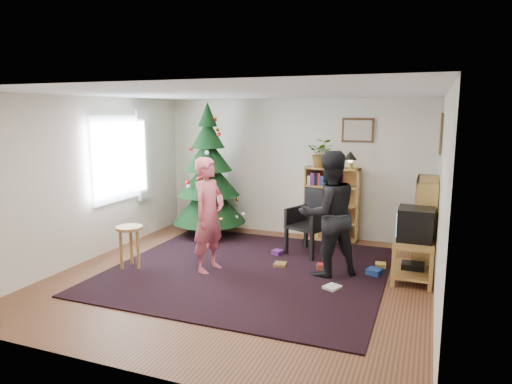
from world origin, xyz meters
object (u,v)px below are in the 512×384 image
(armchair, at_px, (311,219))
(stool, at_px, (130,236))
(picture_right, at_px, (441,133))
(bookshelf_back, at_px, (332,203))
(person_by_chair, at_px, (329,214))
(picture_back, at_px, (358,130))
(person_standing, at_px, (209,215))
(tv_stand, at_px, (414,255))
(potted_plant, at_px, (322,153))
(crt_tv, at_px, (415,224))
(table_lamp, at_px, (350,157))
(christmas_tree, at_px, (209,181))
(bookshelf_right, at_px, (425,221))

(armchair, bearing_deg, stool, -120.41)
(picture_right, relative_size, bookshelf_back, 0.46)
(person_by_chair, bearing_deg, picture_back, -129.39)
(armchair, relative_size, person_standing, 0.63)
(tv_stand, bearing_deg, potted_plant, 137.65)
(stool, distance_m, person_by_chair, 2.87)
(stool, bearing_deg, bookshelf_back, 47.16)
(bookshelf_back, relative_size, crt_tv, 2.59)
(potted_plant, bearing_deg, person_standing, -115.60)
(tv_stand, xyz_separation_m, table_lamp, (-1.16, 1.51, 1.18))
(person_by_chair, bearing_deg, person_standing, -22.24)
(potted_plant, bearing_deg, bookshelf_back, 0.00)
(person_by_chair, bearing_deg, tv_stand, 157.11)
(table_lamp, bearing_deg, person_by_chair, -88.94)
(christmas_tree, bearing_deg, bookshelf_right, -4.44)
(bookshelf_right, bearing_deg, table_lamp, 57.34)
(tv_stand, height_order, person_standing, person_standing)
(christmas_tree, bearing_deg, person_standing, -63.04)
(person_by_chair, bearing_deg, armchair, -100.11)
(bookshelf_back, relative_size, person_by_chair, 0.74)
(potted_plant, bearing_deg, tv_stand, -42.35)
(bookshelf_back, xyz_separation_m, armchair, (-0.14, -0.90, -0.10))
(bookshelf_right, bearing_deg, person_by_chair, 128.48)
(picture_back, bearing_deg, bookshelf_back, -160.94)
(armchair, relative_size, potted_plant, 2.07)
(person_standing, bearing_deg, bookshelf_back, -19.87)
(picture_right, height_order, table_lamp, picture_right)
(bookshelf_back, distance_m, tv_stand, 2.13)
(picture_back, bearing_deg, person_by_chair, -91.68)
(bookshelf_back, distance_m, table_lamp, 0.89)
(picture_back, distance_m, crt_tv, 2.29)
(crt_tv, distance_m, person_by_chair, 1.17)
(tv_stand, xyz_separation_m, potted_plant, (-1.66, 1.51, 1.22))
(bookshelf_back, bearing_deg, christmas_tree, -166.22)
(picture_back, height_order, table_lamp, picture_back)
(armchair, xyz_separation_m, stool, (-2.26, -1.69, -0.07))
(christmas_tree, relative_size, bookshelf_right, 1.87)
(bookshelf_right, distance_m, person_by_chair, 1.61)
(bookshelf_back, xyz_separation_m, potted_plant, (-0.20, 0.00, 0.89))
(picture_back, relative_size, bookshelf_right, 0.42)
(christmas_tree, xyz_separation_m, bookshelf_back, (2.16, 0.53, -0.35))
(bookshelf_right, distance_m, stool, 4.36)
(crt_tv, distance_m, potted_plant, 2.38)
(bookshelf_right, relative_size, crt_tv, 2.59)
(christmas_tree, distance_m, crt_tv, 3.76)
(crt_tv, height_order, stool, crt_tv)
(tv_stand, distance_m, person_by_chair, 1.29)
(christmas_tree, distance_m, potted_plant, 2.10)
(picture_back, relative_size, christmas_tree, 0.23)
(picture_right, bearing_deg, person_by_chair, -138.51)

